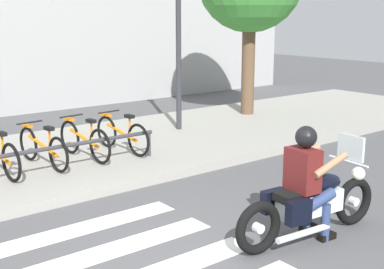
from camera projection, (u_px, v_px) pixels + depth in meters
name	position (u px, v px, depth m)	size (l,w,h in m)	color
ground_plane	(174.00, 268.00, 5.70)	(48.00, 48.00, 0.00)	#4C4C4F
sidewalk	(19.00, 166.00, 9.27)	(24.00, 4.40, 0.15)	gray
crosswalk_stripe_3	(109.00, 251.00, 6.09)	(2.80, 0.40, 0.01)	white
crosswalk_stripe_4	(78.00, 229.00, 6.70)	(2.80, 0.40, 0.01)	white
motorcycle	(311.00, 203.00, 6.35)	(2.26, 0.70, 1.23)	black
rider	(307.00, 175.00, 6.23)	(0.66, 0.58, 1.44)	#591919
bicycle_2	(43.00, 147.00, 8.89)	(0.48, 1.64, 0.74)	black
bicycle_3	(84.00, 140.00, 9.36)	(0.48, 1.61, 0.76)	black
bicycle_4	(122.00, 134.00, 9.83)	(0.48, 1.61, 0.75)	black
bike_rack	(56.00, 149.00, 8.45)	(3.73, 0.07, 0.49)	#333338
street_lamp	(178.00, 19.00, 11.32)	(0.28, 0.28, 4.32)	#2D2D33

